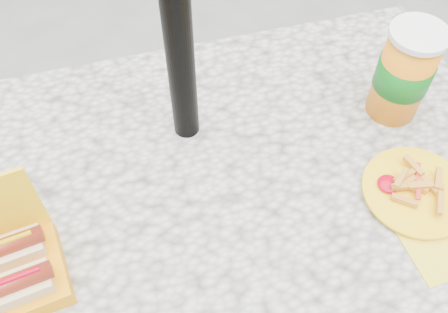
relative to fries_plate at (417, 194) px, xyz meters
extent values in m
cube|color=beige|center=(-0.37, 0.11, -0.04)|extent=(1.20, 0.80, 0.05)
cylinder|color=black|center=(-0.87, 0.41, -0.41)|extent=(0.07, 0.07, 0.70)
cylinder|color=black|center=(0.13, 0.41, -0.41)|extent=(0.07, 0.07, 0.70)
cube|color=yellow|center=(0.01, -0.08, -0.01)|extent=(0.16, 0.16, 0.00)
cylinder|color=yellow|center=(0.00, 0.01, 0.00)|extent=(0.19, 0.19, 0.01)
cylinder|color=yellow|center=(0.00, 0.01, 0.00)|extent=(0.20, 0.20, 0.01)
cube|color=orange|center=(-0.03, 0.03, 0.02)|extent=(0.04, 0.04, 0.01)
cube|color=orange|center=(0.04, 0.01, 0.02)|extent=(0.04, 0.04, 0.01)
cube|color=orange|center=(-0.02, 0.01, 0.02)|extent=(0.05, 0.02, 0.01)
cube|color=orange|center=(0.00, 0.01, 0.02)|extent=(0.05, 0.02, 0.01)
cube|color=orange|center=(0.01, 0.05, 0.02)|extent=(0.02, 0.05, 0.01)
cube|color=orange|center=(0.01, 0.02, 0.01)|extent=(0.04, 0.04, 0.01)
cube|color=orange|center=(-0.01, 0.03, 0.01)|extent=(0.05, 0.02, 0.01)
cube|color=orange|center=(-0.02, 0.02, 0.01)|extent=(0.05, 0.02, 0.01)
cube|color=orange|center=(0.00, 0.01, 0.01)|extent=(0.04, 0.04, 0.01)
cube|color=orange|center=(0.02, 0.00, 0.01)|extent=(0.05, 0.03, 0.01)
cube|color=orange|center=(-0.04, -0.01, 0.01)|extent=(0.04, 0.04, 0.01)
cube|color=orange|center=(0.02, 0.00, 0.01)|extent=(0.02, 0.05, 0.01)
cube|color=orange|center=(0.02, -0.04, 0.02)|extent=(0.03, 0.05, 0.01)
ellipsoid|color=#AE0017|center=(-0.05, 0.03, 0.01)|extent=(0.04, 0.04, 0.01)
cube|color=red|center=(0.01, 0.02, 0.02)|extent=(0.05, 0.08, 0.00)
cylinder|color=orange|center=(0.05, 0.21, 0.09)|extent=(0.10, 0.10, 0.19)
cylinder|color=#0B6315|center=(0.05, 0.21, 0.09)|extent=(0.11, 0.11, 0.06)
cylinder|color=white|center=(0.05, 0.21, 0.19)|extent=(0.11, 0.11, 0.01)
camera|label=1|loc=(-0.46, -0.36, 0.77)|focal=40.00mm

